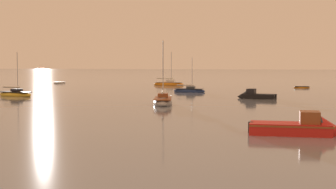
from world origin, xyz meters
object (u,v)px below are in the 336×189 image
(motorboat_moored_1, at_px, (253,96))
(motorboat_moored_4, at_px, (305,130))
(sailboat_moored_0, at_px, (163,102))
(rowboat_moored_0, at_px, (302,87))
(rowboat_moored_3, at_px, (60,83))
(sailboat_moored_3, at_px, (15,94))
(sailboat_moored_2, at_px, (189,91))
(sailboat_moored_1, at_px, (169,84))

(motorboat_moored_1, distance_m, motorboat_moored_4, 33.02)
(sailboat_moored_0, distance_m, motorboat_moored_1, 14.86)
(rowboat_moored_0, relative_size, rowboat_moored_3, 0.85)
(sailboat_moored_3, bearing_deg, motorboat_moored_4, -23.10)
(rowboat_moored_0, distance_m, motorboat_moored_1, 31.66)
(motorboat_moored_1, distance_m, rowboat_moored_3, 62.17)
(motorboat_moored_4, bearing_deg, sailboat_moored_2, 108.65)
(sailboat_moored_1, distance_m, rowboat_moored_3, 27.50)
(rowboat_moored_0, distance_m, rowboat_moored_3, 54.85)
(sailboat_moored_1, height_order, sailboat_moored_2, sailboat_moored_1)
(rowboat_moored_3, bearing_deg, sailboat_moored_1, 102.34)
(sailboat_moored_3, distance_m, rowboat_moored_3, 45.94)
(sailboat_moored_1, height_order, rowboat_moored_3, sailboat_moored_1)
(sailboat_moored_1, bearing_deg, sailboat_moored_0, -70.78)
(motorboat_moored_4, bearing_deg, motorboat_moored_1, 98.21)
(rowboat_moored_0, height_order, sailboat_moored_3, sailboat_moored_3)
(rowboat_moored_0, relative_size, sailboat_moored_2, 0.52)
(sailboat_moored_3, distance_m, motorboat_moored_1, 32.64)
(motorboat_moored_1, bearing_deg, sailboat_moored_2, -39.28)
(sailboat_moored_2, height_order, motorboat_moored_4, sailboat_moored_2)
(sailboat_moored_0, distance_m, sailboat_moored_3, 25.07)
(sailboat_moored_2, bearing_deg, motorboat_moored_4, -64.58)
(sailboat_moored_3, bearing_deg, rowboat_moored_0, 55.50)
(sailboat_moored_2, distance_m, motorboat_moored_4, 47.75)
(rowboat_moored_0, height_order, sailboat_moored_1, sailboat_moored_1)
(sailboat_moored_0, xyz_separation_m, sailboat_moored_3, (-24.05, 7.06, -0.04))
(sailboat_moored_2, height_order, motorboat_moored_1, sailboat_moored_2)
(rowboat_moored_0, xyz_separation_m, sailboat_moored_3, (-36.80, -36.69, 0.15))
(sailboat_moored_3, height_order, rowboat_moored_3, sailboat_moored_3)
(sailboat_moored_1, xyz_separation_m, rowboat_moored_3, (-27.38, 2.51, -0.18))
(motorboat_moored_1, bearing_deg, rowboat_moored_3, -31.40)
(sailboat_moored_2, bearing_deg, rowboat_moored_3, 147.48)
(sailboat_moored_2, distance_m, rowboat_moored_3, 45.97)
(sailboat_moored_0, height_order, sailboat_moored_1, sailboat_moored_0)
(sailboat_moored_2, relative_size, sailboat_moored_3, 0.91)
(sailboat_moored_1, xyz_separation_m, motorboat_moored_1, (22.57, -34.50, -0.03))
(sailboat_moored_1, relative_size, rowboat_moored_3, 2.08)
(sailboat_moored_0, relative_size, sailboat_moored_1, 1.00)
(sailboat_moored_3, xyz_separation_m, motorboat_moored_1, (32.20, 5.37, 0.01))
(sailboat_moored_3, height_order, motorboat_moored_1, sailboat_moored_3)
(rowboat_moored_3, bearing_deg, rowboat_moored_0, 101.63)
(rowboat_moored_0, relative_size, sailboat_moored_1, 0.41)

